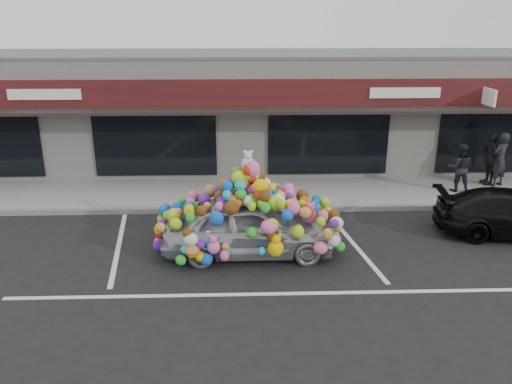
{
  "coord_description": "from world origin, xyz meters",
  "views": [
    {
      "loc": [
        -0.09,
        -11.47,
        5.38
      ],
      "look_at": [
        0.34,
        1.4,
        1.0
      ],
      "focal_mm": 35.0,
      "sensor_mm": 36.0,
      "label": 1
    }
  ],
  "objects_px": {
    "pedestrian_a": "(500,160)",
    "pedestrian_c": "(490,159)",
    "toy_car": "(249,220)",
    "pedestrian_b": "(459,168)"
  },
  "relations": [
    {
      "from": "toy_car",
      "to": "pedestrian_c",
      "type": "bearing_deg",
      "value": -60.25
    },
    {
      "from": "pedestrian_a",
      "to": "pedestrian_b",
      "type": "distance_m",
      "value": 1.64
    },
    {
      "from": "pedestrian_b",
      "to": "pedestrian_a",
      "type": "bearing_deg",
      "value": -151.95
    },
    {
      "from": "pedestrian_b",
      "to": "pedestrian_c",
      "type": "height_order",
      "value": "pedestrian_c"
    },
    {
      "from": "toy_car",
      "to": "pedestrian_b",
      "type": "distance_m",
      "value": 8.06
    },
    {
      "from": "pedestrian_b",
      "to": "pedestrian_c",
      "type": "distance_m",
      "value": 1.52
    },
    {
      "from": "pedestrian_a",
      "to": "pedestrian_c",
      "type": "relative_size",
      "value": 1.04
    },
    {
      "from": "toy_car",
      "to": "pedestrian_a",
      "type": "height_order",
      "value": "toy_car"
    },
    {
      "from": "pedestrian_a",
      "to": "pedestrian_c",
      "type": "distance_m",
      "value": 0.3
    },
    {
      "from": "pedestrian_a",
      "to": "pedestrian_b",
      "type": "xyz_separation_m",
      "value": [
        -1.56,
        -0.5,
        -0.12
      ]
    }
  ]
}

